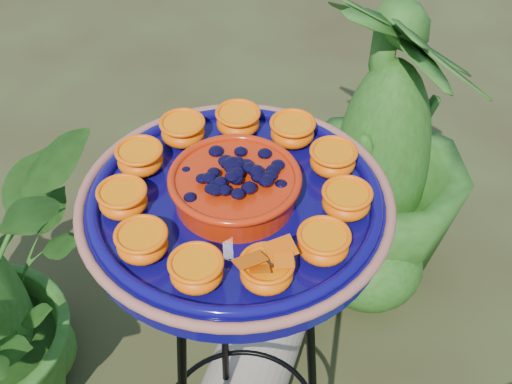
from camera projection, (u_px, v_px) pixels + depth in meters
tripod_stand at (240, 352)px, 1.47m from camera, size 0.42×0.42×0.99m
feeder_dish at (235, 201)px, 1.17m from camera, size 0.59×0.59×0.12m
driftwood_log at (261, 342)px, 2.07m from camera, size 0.63×0.65×0.23m
shrub_back_right at (384, 142)px, 2.12m from camera, size 0.64×0.64×1.01m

